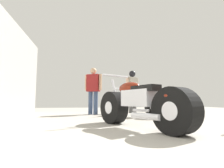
% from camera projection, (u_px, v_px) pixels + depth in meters
% --- Properties ---
extents(ground_plane, '(17.98, 17.98, 0.00)m').
position_uv_depth(ground_plane, '(130.00, 122.00, 3.80)').
color(ground_plane, '#9E998E').
extents(motorcycle_maroon_cruiser, '(1.14, 2.08, 1.01)m').
position_uv_depth(motorcycle_maroon_cruiser, '(140.00, 104.00, 2.91)').
color(motorcycle_maroon_cruiser, black).
rests_on(motorcycle_maroon_cruiser, ground_plane).
extents(motorcycle_black_naked, '(1.36, 1.57, 0.89)m').
position_uv_depth(motorcycle_black_naked, '(136.00, 104.00, 5.05)').
color(motorcycle_black_naked, black).
rests_on(motorcycle_black_naked, ground_plane).
extents(mechanic_in_blue, '(0.64, 0.43, 1.68)m').
position_uv_depth(mechanic_in_blue, '(93.00, 88.00, 6.08)').
color(mechanic_in_blue, '#384766').
rests_on(mechanic_in_blue, ground_plane).
extents(mechanic_with_helmet, '(0.65, 0.43, 1.73)m').
position_uv_depth(mechanic_with_helmet, '(132.00, 87.00, 6.94)').
color(mechanic_with_helmet, '#4C4C4C').
rests_on(mechanic_with_helmet, ground_plane).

